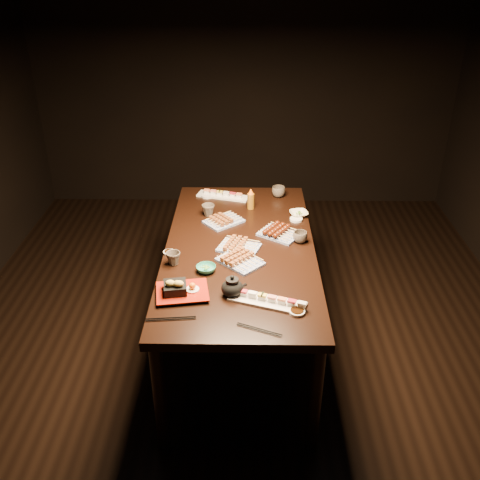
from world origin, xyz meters
The scene contains 23 objects.
ground centered at (0.00, 0.00, 0.00)m, with size 5.00×5.00×0.00m, color black.
dining_table centered at (-0.01, 0.20, 0.38)m, with size 0.90×1.80×0.75m, color black.
sushi_platter_near centered at (0.14, -0.38, 0.77)m, with size 0.40×0.11×0.05m, color white, non-canonical shape.
sushi_platter_far centered at (-0.15, 0.92, 0.77)m, with size 0.38×0.10×0.05m, color white, non-canonical shape.
yakitori_plate_center centered at (-0.02, 0.17, 0.78)m, with size 0.24×0.17×0.06m, color #828EB6, non-canonical shape.
yakitori_plate_right centered at (-0.01, 0.01, 0.78)m, with size 0.24×0.18×0.06m, color #828EB6, non-canonical shape.
yakitori_plate_left centered at (-0.12, 0.52, 0.78)m, with size 0.23×0.17×0.06m, color #828EB6, non-canonical shape.
tsukune_plate centered at (0.23, 0.34, 0.78)m, with size 0.24×0.17×0.06m, color #828EB6, non-canonical shape.
edamame_bowl_green centered at (-0.20, -0.08, 0.77)m, with size 0.11×0.11×0.03m, color teal.
edamame_bowl_cream centered at (0.38, 0.63, 0.76)m, with size 0.12×0.12×0.03m, color beige.
tempura_tray centered at (-0.30, -0.31, 0.80)m, with size 0.27×0.21×0.10m, color black, non-canonical shape.
teacup_near_left centered at (-0.39, -0.01, 0.79)m, with size 0.08×0.08×0.08m, color #4A4239.
teacup_mid_right centered at (0.36, 0.26, 0.78)m, with size 0.09×0.09×0.07m, color #4A4239.
teacup_far_left centered at (-0.23, 0.62, 0.79)m, with size 0.09×0.09×0.08m, color #4A4239.
teacup_far_right centered at (0.26, 0.94, 0.79)m, with size 0.10×0.10×0.08m, color #4A4239.
teapot centered at (-0.04, -0.31, 0.81)m, with size 0.14×0.14×0.12m, color black, non-canonical shape.
condiment_bottle centered at (0.05, 0.73, 0.82)m, with size 0.05×0.05×0.15m, color brown.
sauce_dish_west centered at (-0.43, 0.11, 0.76)m, with size 0.07×0.07×0.01m, color white.
sauce_dish_east centered at (0.36, 0.56, 0.76)m, with size 0.08×0.08×0.01m, color white.
sauce_dish_se centered at (0.28, -0.46, 0.76)m, with size 0.08×0.08×0.01m, color white.
sauce_dish_nw centered at (-0.26, 0.93, 0.76)m, with size 0.09×0.09×0.02m, color white.
chopsticks_near centered at (-0.34, -0.52, 0.75)m, with size 0.25×0.02×0.01m, color black, non-canonical shape.
chopsticks_se centered at (0.09, -0.60, 0.75)m, with size 0.23×0.02×0.01m, color black, non-canonical shape.
Camera 1 is at (0.03, -2.61, 2.35)m, focal length 40.00 mm.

